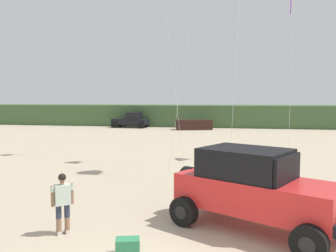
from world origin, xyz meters
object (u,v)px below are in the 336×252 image
Objects in this scene: person_watching at (63,200)px; cooler_box at (128,246)px; distant_pickup at (131,120)px; distant_sedan at (194,125)px; jeep at (254,187)px.

person_watching reaches higher than cooler_box.
distant_sedan is (8.38, -1.58, -0.34)m from distant_pickup.
jeep is 1.19× the size of distant_sedan.
jeep is at bearing 14.93° from person_watching.
person_watching is (-5.08, -1.35, -0.26)m from jeep.
jeep reaches higher than distant_sedan.
jeep is 1.06× the size of distant_pickup.
jeep is at bearing -99.57° from distant_sedan.
person_watching is at bearing -165.07° from jeep.
jeep is 3.85m from cooler_box.
distant_pickup is (-8.64, 34.63, 0.00)m from person_watching.
person_watching is 35.69m from distant_pickup.
person_watching is at bearing -75.99° from distant_pickup.
distant_sedan is (-5.34, 31.69, -0.60)m from jeep.
jeep is at bearing 19.74° from cooler_box.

